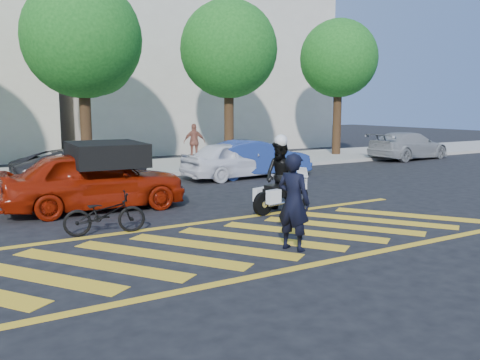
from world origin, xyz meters
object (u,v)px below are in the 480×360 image
red_convertible (95,180)px  bicycle (105,214)px  police_motorcycle (281,194)px  parked_far_right (408,146)px  officer_bike (293,202)px  officer_moto (281,176)px  parked_mid_right (235,160)px  parked_right (255,158)px  parked_mid_left (81,166)px

red_convertible → bicycle: bearing=172.4°
police_motorcycle → parked_far_right: parked_far_right is taller
red_convertible → police_motorcycle: bearing=-120.1°
bicycle → police_motorcycle: bicycle is taller
officer_bike → officer_moto: 3.46m
officer_moto → parked_far_right: size_ratio=0.39×
parked_far_right → officer_moto: bearing=114.1°
officer_bike → parked_far_right: officer_bike is taller
parked_mid_right → parked_right: size_ratio=0.97×
officer_moto → parked_mid_left: 7.93m
officer_bike → parked_right: bearing=-50.6°
bicycle → parked_mid_right: size_ratio=0.41×
police_motorcycle → parked_mid_right: parked_mid_right is taller
officer_moto → parked_right: 6.49m
bicycle → police_motorcycle: bearing=-80.6°
officer_bike → red_convertible: 6.03m
police_motorcycle → parked_mid_right: 6.14m
parked_far_right → parked_right: bearing=92.9°
officer_bike → parked_mid_right: bearing=-45.8°
bicycle → officer_moto: 4.55m
bicycle → red_convertible: bearing=-1.2°
officer_moto → parked_mid_right: size_ratio=0.45×
bicycle → officer_moto: officer_moto is taller
officer_bike → police_motorcycle: officer_bike is taller
parked_mid_left → parked_right: parked_right is taller
police_motorcycle → parked_far_right: bearing=16.7°
parked_mid_left → parked_right: (6.20, -1.40, 0.07)m
bicycle → parked_right: (7.42, 5.80, 0.25)m
officer_moto → parked_right: bearing=141.0°
parked_mid_right → parked_far_right: (10.90, 1.40, -0.01)m
police_motorcycle → parked_mid_right: bearing=58.6°
parked_mid_right → officer_moto: bearing=156.0°
parked_mid_left → parked_far_right: 16.20m
parked_mid_right → red_convertible: bearing=112.8°
bicycle → red_convertible: size_ratio=0.36×
officer_moto → parked_right: officer_moto is taller
police_motorcycle → parked_mid_left: 7.93m
parked_right → parked_far_right: size_ratio=0.90×
police_motorcycle → officer_moto: size_ratio=1.06×
officer_moto → parked_far_right: 14.77m
parked_mid_right → bicycle: bearing=126.7°
parked_mid_left → police_motorcycle: bearing=-156.7°
parked_mid_left → bicycle: bearing=168.9°
police_motorcycle → red_convertible: size_ratio=0.42×
bicycle → parked_mid_left: 7.31m
parked_mid_right → parked_far_right: 10.99m
parked_right → parked_mid_right: bearing=94.2°
bicycle → parked_mid_right: bearing=-38.9°
officer_bike → police_motorcycle: bearing=-53.7°
officer_moto → red_convertible: officer_moto is taller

